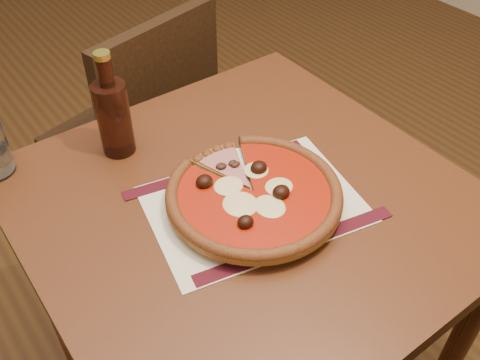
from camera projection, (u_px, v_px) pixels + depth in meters
name	position (u px, v px, depth m)	size (l,w,h in m)	color
table	(246.00, 233.00, 1.08)	(0.81, 0.81, 0.75)	#562A14
chair_far	(143.00, 129.00, 1.60)	(0.49, 0.49, 0.87)	black
placemat	(254.00, 204.00, 1.00)	(0.38, 0.27, 0.00)	beige
plate	(254.00, 200.00, 0.99)	(0.29, 0.29, 0.02)	white
pizza	(254.00, 193.00, 0.98)	(0.33, 0.33, 0.04)	brown
ham_slice	(230.00, 169.00, 1.03)	(0.10, 0.14, 0.02)	brown
bottle	(113.00, 115.00, 1.06)	(0.07, 0.07, 0.23)	#37160D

